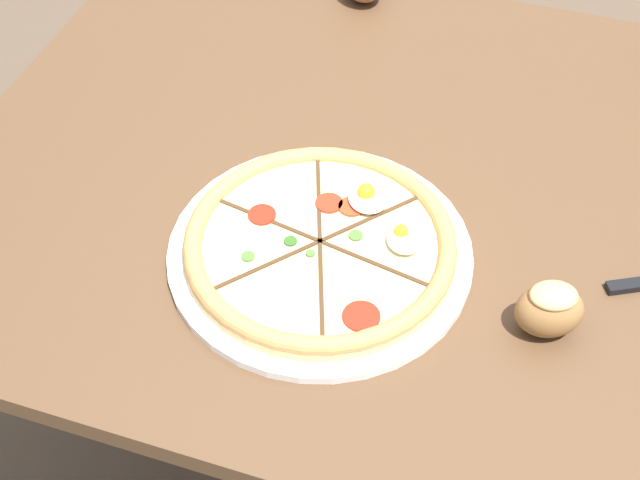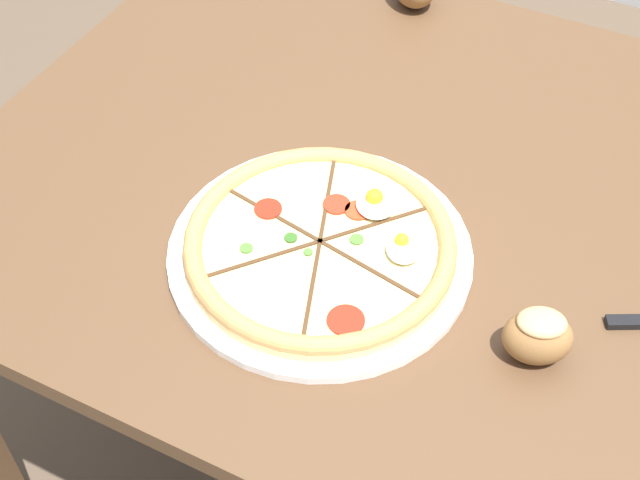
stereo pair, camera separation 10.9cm
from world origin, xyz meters
TOP-DOWN VIEW (x-y plane):
  - ground_plane at (0.00, 0.00)m, footprint 12.00×12.00m
  - dining_table at (0.00, 0.00)m, footprint 1.19×0.95m
  - pizza at (-0.05, -0.17)m, footprint 0.38×0.38m
  - bread_piece_mid at (0.23, -0.19)m, footprint 0.09×0.08m

SIDE VIEW (x-z plane):
  - ground_plane at x=0.00m, z-range 0.00..0.00m
  - dining_table at x=0.00m, z-range 0.28..1.04m
  - pizza at x=-0.05m, z-range 0.75..0.81m
  - bread_piece_mid at x=0.23m, z-range 0.76..0.83m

